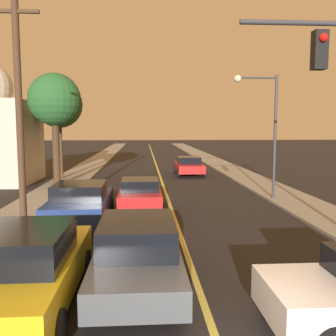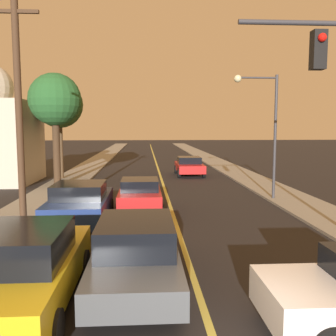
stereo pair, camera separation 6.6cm
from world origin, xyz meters
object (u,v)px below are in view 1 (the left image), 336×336
car_near_lane_front (138,250)px  streetlamp_right (264,117)px  car_far_oncoming (189,166)px  utility_pole_left (19,108)px  tree_left_far (59,105)px  tree_left_near (55,101)px  car_outer_lane_front (28,268)px  car_near_lane_second (140,195)px  car_outer_lane_second (81,204)px

car_near_lane_front → streetlamp_right: streetlamp_right is taller
car_far_oncoming → utility_pole_left: size_ratio=0.52×
car_far_oncoming → tree_left_far: size_ratio=0.63×
streetlamp_right → tree_left_near: (-11.03, 4.61, 1.07)m
car_outer_lane_front → utility_pole_left: size_ratio=0.60×
tree_left_near → tree_left_far: tree_left_near is taller
car_near_lane_front → car_far_oncoming: size_ratio=1.22×
streetlamp_right → utility_pole_left: bearing=-155.2°
car_outer_lane_front → streetlamp_right: (8.15, 10.66, 3.25)m
car_near_lane_second → utility_pole_left: 5.88m
car_outer_lane_front → utility_pole_left: (-1.96, 6.00, 3.42)m
car_near_lane_second → car_far_oncoming: (3.56, 12.18, -0.03)m
car_near_lane_front → car_near_lane_second: car_near_lane_front is taller
car_near_lane_second → car_outer_lane_second: bearing=-136.0°
car_near_lane_second → tree_left_near: (-5.02, 6.94, 4.41)m
car_near_lane_front → car_outer_lane_second: bearing=112.6°
car_near_lane_second → streetlamp_right: bearing=21.2°
car_outer_lane_front → streetlamp_right: streetlamp_right is taller
streetlamp_right → car_near_lane_front: bearing=-122.2°
car_outer_lane_second → streetlamp_right: 9.82m
car_near_lane_front → car_near_lane_second: 7.21m
car_near_lane_second → tree_left_far: bearing=118.2°
car_outer_lane_second → streetlamp_right: size_ratio=0.72×
utility_pole_left → car_far_oncoming: bearing=62.2°
car_near_lane_second → streetlamp_right: streetlamp_right is taller
tree_left_near → tree_left_far: (-0.49, 3.33, -0.06)m
car_near_lane_second → utility_pole_left: utility_pole_left is taller
car_outer_lane_front → tree_left_near: tree_left_near is taller
car_outer_lane_front → tree_left_near: bearing=100.7°
car_far_oncoming → streetlamp_right: bearing=104.0°
car_far_oncoming → car_outer_lane_front: bearing=74.5°
car_far_oncoming → tree_left_far: tree_left_far is taller
car_near_lane_front → car_outer_lane_front: size_ratio=1.07×
car_outer_lane_front → car_outer_lane_second: (-0.00, 6.26, 0.00)m
streetlamp_right → utility_pole_left: size_ratio=0.75×
car_far_oncoming → car_near_lane_second: bearing=73.7°
streetlamp_right → car_outer_lane_front: bearing=-127.4°
car_outer_lane_front → car_outer_lane_second: bearing=90.0°
car_outer_lane_second → car_far_oncoming: bearing=68.2°
car_near_lane_front → tree_left_near: 15.64m
car_far_oncoming → utility_pole_left: bearing=62.2°
car_far_oncoming → streetlamp_right: (2.45, -9.85, 3.37)m
car_outer_lane_second → car_near_lane_second: bearing=44.0°
streetlamp_right → tree_left_far: size_ratio=0.91×
utility_pole_left → car_outer_lane_second: bearing=7.7°
car_outer_lane_front → car_outer_lane_second: 6.26m
car_outer_lane_second → tree_left_far: (-3.37, 12.34, 4.26)m
tree_left_near → car_outer_lane_front: bearing=-79.3°
car_near_lane_second → tree_left_far: tree_left_far is taller
car_far_oncoming → tree_left_near: 10.99m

